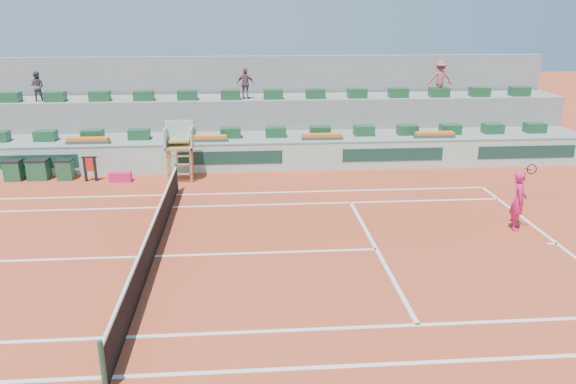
% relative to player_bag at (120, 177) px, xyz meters
% --- Properties ---
extents(ground, '(90.00, 90.00, 0.00)m').
position_rel_player_bag_xyz_m(ground, '(2.44, -7.40, -0.20)').
color(ground, '#A93A20').
rests_on(ground, ground).
extents(seating_tier_lower, '(36.00, 4.00, 1.20)m').
position_rel_player_bag_xyz_m(seating_tier_lower, '(2.44, 3.30, 0.40)').
color(seating_tier_lower, gray).
rests_on(seating_tier_lower, ground).
extents(seating_tier_upper, '(36.00, 2.40, 2.60)m').
position_rel_player_bag_xyz_m(seating_tier_upper, '(2.44, 4.90, 1.10)').
color(seating_tier_upper, gray).
rests_on(seating_tier_upper, ground).
extents(stadium_back_wall, '(36.00, 0.40, 4.40)m').
position_rel_player_bag_xyz_m(stadium_back_wall, '(2.44, 6.50, 2.00)').
color(stadium_back_wall, gray).
rests_on(stadium_back_wall, ground).
extents(player_bag, '(0.88, 0.39, 0.39)m').
position_rel_player_bag_xyz_m(player_bag, '(0.00, 0.00, 0.00)').
color(player_bag, '#E01D64').
rests_on(player_bag, ground).
extents(spectator_left, '(0.70, 0.56, 1.36)m').
position_rel_player_bag_xyz_m(spectator_left, '(-4.36, 4.46, 3.08)').
color(spectator_left, '#4C4A57').
rests_on(spectator_left, seating_tier_upper).
extents(spectator_mid, '(0.89, 0.51, 1.42)m').
position_rel_player_bag_xyz_m(spectator_mid, '(5.16, 4.35, 3.12)').
color(spectator_mid, '#684551').
rests_on(spectator_mid, seating_tier_upper).
extents(spectator_right, '(1.17, 0.73, 1.74)m').
position_rel_player_bag_xyz_m(spectator_right, '(14.44, 4.35, 3.27)').
color(spectator_right, '#9D4E58').
rests_on(spectator_right, seating_tier_upper).
extents(court_lines, '(23.89, 11.09, 0.01)m').
position_rel_player_bag_xyz_m(court_lines, '(2.44, -7.40, -0.19)').
color(court_lines, silver).
rests_on(court_lines, ground).
extents(tennis_net, '(0.10, 11.97, 1.10)m').
position_rel_player_bag_xyz_m(tennis_net, '(2.44, -7.40, 0.33)').
color(tennis_net, black).
rests_on(tennis_net, ground).
extents(advertising_hoarding, '(36.00, 0.34, 1.26)m').
position_rel_player_bag_xyz_m(advertising_hoarding, '(2.46, 1.10, 0.44)').
color(advertising_hoarding, '#9CC5B3').
rests_on(advertising_hoarding, ground).
extents(umpire_chair, '(1.10, 0.90, 2.40)m').
position_rel_player_bag_xyz_m(umpire_chair, '(2.44, 0.10, 1.35)').
color(umpire_chair, olive).
rests_on(umpire_chair, ground).
extents(seat_row_lower, '(32.90, 0.60, 0.44)m').
position_rel_player_bag_xyz_m(seat_row_lower, '(2.44, 2.40, 1.22)').
color(seat_row_lower, '#194B28').
rests_on(seat_row_lower, seating_tier_lower).
extents(seat_row_upper, '(32.90, 0.60, 0.44)m').
position_rel_player_bag_xyz_m(seat_row_upper, '(2.44, 4.30, 2.62)').
color(seat_row_upper, '#194B28').
rests_on(seat_row_upper, seating_tier_upper).
extents(flower_planters, '(26.80, 0.36, 0.28)m').
position_rel_player_bag_xyz_m(flower_planters, '(0.94, 1.60, 1.14)').
color(flower_planters, '#444444').
rests_on(flower_planters, seating_tier_lower).
extents(drink_cooler_a, '(0.64, 0.55, 0.84)m').
position_rel_player_bag_xyz_m(drink_cooler_a, '(-2.28, 0.45, 0.23)').
color(drink_cooler_a, '#194C2E').
rests_on(drink_cooler_a, ground).
extents(drink_cooler_b, '(0.83, 0.72, 0.84)m').
position_rel_player_bag_xyz_m(drink_cooler_b, '(-3.39, 0.61, 0.23)').
color(drink_cooler_b, '#194C2E').
rests_on(drink_cooler_b, ground).
extents(drink_cooler_c, '(0.69, 0.60, 0.84)m').
position_rel_player_bag_xyz_m(drink_cooler_c, '(-4.35, 0.50, 0.23)').
color(drink_cooler_c, '#194C2E').
rests_on(drink_cooler_c, ground).
extents(towel_rack, '(0.59, 0.10, 1.03)m').
position_rel_player_bag_xyz_m(towel_rack, '(-1.19, 0.12, 0.41)').
color(towel_rack, black).
rests_on(towel_rack, ground).
extents(tennis_player, '(0.67, 0.97, 2.28)m').
position_rel_player_bag_xyz_m(tennis_player, '(13.62, -6.14, 0.76)').
color(tennis_player, '#E01D64').
rests_on(tennis_player, ground).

